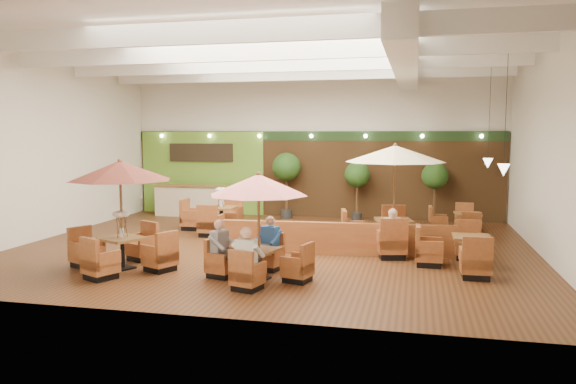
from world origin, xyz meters
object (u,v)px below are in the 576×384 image
(table_1, at_px, (259,205))
(diner_2, at_px, (221,243))
(diner_1, at_px, (269,238))
(diner_4, at_px, (392,228))
(diner_0, at_px, (247,252))
(booth_divider, at_px, (337,239))
(table_5, at_px, (459,224))
(topiary_1, at_px, (357,177))
(table_2, at_px, (392,174))
(table_0, at_px, (121,194))
(topiary_0, at_px, (286,170))
(service_counter, at_px, (195,201))
(table_3, at_px, (214,217))
(table_4, at_px, (459,252))
(diner_3, at_px, (392,229))
(topiary_2, at_px, (435,178))

(table_1, distance_m, diner_2, 1.20)
(diner_1, bearing_deg, diner_4, -126.26)
(diner_0, relative_size, diner_4, 1.02)
(booth_divider, distance_m, table_5, 4.95)
(topiary_1, bearing_deg, table_1, -97.96)
(table_2, relative_size, diner_1, 3.69)
(table_0, relative_size, table_1, 1.13)
(topiary_0, distance_m, diner_2, 8.76)
(diner_4, bearing_deg, diner_0, -144.10)
(table_5, xyz_separation_m, diner_2, (-5.45, -6.53, 0.44))
(service_counter, xyz_separation_m, diner_0, (4.94, -9.34, 0.19))
(table_2, bearing_deg, topiary_0, 117.61)
(service_counter, xyz_separation_m, table_3, (1.85, -2.92, -0.12))
(service_counter, distance_m, table_4, 11.24)
(diner_0, relative_size, diner_3, 1.09)
(topiary_2, xyz_separation_m, diner_2, (-4.77, -8.68, -0.83))
(topiary_0, xyz_separation_m, diner_4, (4.11, -5.95, -1.05))
(topiary_2, xyz_separation_m, diner_3, (-1.21, -5.95, -0.84))
(table_3, bearing_deg, diner_2, -67.42)
(table_3, distance_m, topiary_2, 7.76)
(table_5, bearing_deg, topiary_1, 145.79)
(table_3, height_order, table_5, table_3)
(topiary_2, bearing_deg, diner_4, -101.46)
(service_counter, relative_size, topiary_1, 1.41)
(table_2, relative_size, diner_2, 3.61)
(booth_divider, bearing_deg, diner_4, -8.63)
(table_2, xyz_separation_m, topiary_0, (-4.03, 4.89, -0.24))
(topiary_1, relative_size, diner_4, 2.60)
(diner_2, bearing_deg, topiary_0, -158.22)
(table_5, xyz_separation_m, diner_0, (-4.60, -7.38, 0.45))
(table_1, height_order, diner_1, table_1)
(table_5, height_order, diner_2, diner_2)
(diner_0, bearing_deg, table_5, 65.26)
(diner_4, bearing_deg, booth_divider, 158.22)
(table_3, bearing_deg, table_2, -16.60)
(booth_divider, relative_size, table_0, 2.25)
(table_0, bearing_deg, table_4, 38.81)
(table_1, bearing_deg, topiary_1, 97.29)
(table_4, relative_size, diner_4, 3.13)
(table_1, height_order, diner_2, table_1)
(diner_2, xyz_separation_m, diner_4, (3.56, 2.73, 0.00))
(table_3, bearing_deg, diner_3, -25.39)
(diner_1, xyz_separation_m, diner_2, (-0.85, -0.85, 0.01))
(table_1, height_order, topiary_1, table_1)
(topiary_0, bearing_deg, table_3, -118.61)
(booth_divider, xyz_separation_m, topiary_0, (-2.68, 5.83, 1.39))
(table_3, relative_size, topiary_0, 1.09)
(table_5, relative_size, diner_4, 2.87)
(service_counter, height_order, diner_2, diner_2)
(table_2, xyz_separation_m, table_3, (-5.73, 1.78, -1.60))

